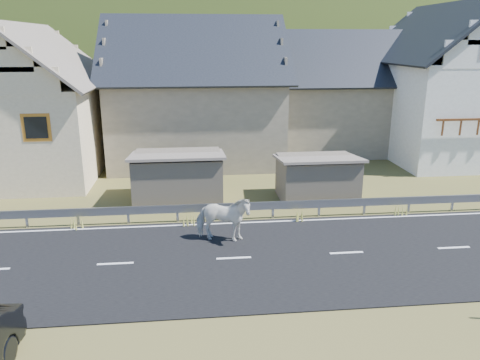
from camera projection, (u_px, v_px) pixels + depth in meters
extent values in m
plane|color=#4C4E21|center=(234.00, 259.00, 16.11)|extent=(160.00, 160.00, 0.00)
cube|color=black|center=(234.00, 259.00, 16.10)|extent=(60.00, 7.00, 0.04)
cube|color=silver|center=(234.00, 258.00, 16.09)|extent=(60.00, 6.60, 0.01)
cube|color=#93969B|center=(226.00, 207.00, 19.45)|extent=(28.00, 0.08, 0.34)
cube|color=#93969B|center=(27.00, 219.00, 18.72)|extent=(0.10, 0.06, 0.70)
cube|color=#93969B|center=(78.00, 218.00, 18.93)|extent=(0.10, 0.06, 0.70)
cube|color=#93969B|center=(128.00, 216.00, 19.13)|extent=(0.10, 0.06, 0.70)
cube|color=#93969B|center=(177.00, 214.00, 19.33)|extent=(0.10, 0.06, 0.70)
cube|color=#93969B|center=(226.00, 212.00, 19.53)|extent=(0.10, 0.06, 0.70)
cube|color=#93969B|center=(273.00, 210.00, 19.73)|extent=(0.10, 0.06, 0.70)
cube|color=#93969B|center=(319.00, 209.00, 19.93)|extent=(0.10, 0.06, 0.70)
cube|color=#93969B|center=(364.00, 207.00, 20.14)|extent=(0.10, 0.06, 0.70)
cube|color=#93969B|center=(409.00, 205.00, 20.34)|extent=(0.10, 0.06, 0.70)
cube|color=#93969B|center=(452.00, 204.00, 20.54)|extent=(0.10, 0.06, 0.70)
cube|color=#6B6051|center=(178.00, 178.00, 21.78)|extent=(4.30, 3.30, 2.40)
cube|color=#6B6051|center=(317.00, 179.00, 21.99)|extent=(3.80, 2.90, 2.20)
cube|color=beige|center=(34.00, 130.00, 25.82)|extent=(7.00, 9.00, 5.00)
cube|color=#C67522|center=(36.00, 128.00, 21.43)|extent=(1.30, 0.12, 1.30)
cube|color=gray|center=(196.00, 118.00, 29.58)|extent=(10.00, 9.00, 5.00)
cube|color=gray|center=(340.00, 114.00, 32.55)|extent=(9.00, 8.00, 4.60)
cube|color=white|center=(445.00, 109.00, 30.10)|extent=(8.00, 10.00, 6.00)
ellipsoid|color=#2B3D14|center=(206.00, 109.00, 193.85)|extent=(440.00, 280.00, 260.00)
imported|color=silver|center=(223.00, 219.00, 17.23)|extent=(1.39, 2.25, 1.77)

